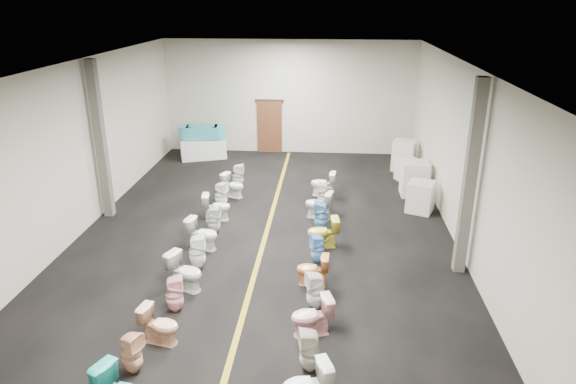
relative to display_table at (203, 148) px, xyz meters
name	(u,v)px	position (x,y,z in m)	size (l,w,h in m)	color
floor	(266,235)	(3.34, -6.85, -0.39)	(16.00, 16.00, 0.00)	black
ceiling	(263,65)	(3.34, -6.85, 4.11)	(16.00, 16.00, 0.00)	black
wall_back	(289,98)	(3.34, 1.15, 1.86)	(10.00, 10.00, 0.00)	#B9B79E
wall_front	(173,366)	(3.34, -14.85, 1.86)	(10.00, 10.00, 0.00)	#B9B79E
wall_left	(75,151)	(-1.66, -6.85, 1.86)	(16.00, 16.00, 0.00)	#B9B79E
wall_right	(465,160)	(8.34, -6.85, 1.86)	(16.00, 16.00, 0.00)	#B9B79E
aisle_stripe	(266,235)	(3.34, -6.85, -0.38)	(0.12, 15.60, 0.01)	olive
back_door	(270,127)	(2.54, 1.09, 0.66)	(1.00, 0.10, 2.10)	#562D19
door_frame	(269,101)	(2.54, 1.10, 1.73)	(1.15, 0.08, 0.10)	#331C11
column_left	(101,141)	(-1.41, -5.85, 1.86)	(0.25, 0.25, 4.50)	#59544C
column_right	(470,180)	(8.09, -8.35, 1.86)	(0.25, 0.25, 4.50)	#59544C
display_table	(203,148)	(0.00, 0.00, 0.00)	(1.74, 0.87, 0.77)	silver
bathtub	(202,132)	(0.00, 0.00, 0.68)	(1.85, 0.82, 0.55)	teal
appliance_crate_a	(421,197)	(7.74, -4.83, 0.08)	(0.72, 0.72, 0.93)	silver
appliance_crate_b	(414,179)	(7.74, -3.46, 0.17)	(0.81, 0.81, 1.11)	silver
appliance_crate_c	(408,170)	(7.74, -2.07, 0.00)	(0.68, 0.68, 0.78)	beige
appliance_crate_d	(404,155)	(7.74, -0.85, 0.16)	(0.77, 0.77, 1.10)	white
toilet_left_1	(132,353)	(1.75, -12.40, 0.00)	(0.35, 0.36, 0.78)	#E7AD87
toilet_left_2	(160,325)	(1.97, -11.57, -0.01)	(0.42, 0.73, 0.75)	#ECB28A
toilet_left_3	(174,294)	(1.95, -10.56, 0.01)	(0.36, 0.37, 0.80)	#F6AFB0
toilet_left_4	(185,272)	(1.94, -9.69, 0.03)	(0.47, 0.82, 0.84)	silver
toilet_left_5	(197,252)	(1.97, -8.77, 0.04)	(0.39, 0.39, 0.86)	white
toilet_left_6	(202,234)	(1.85, -7.77, 0.02)	(0.46, 0.81, 0.82)	white
toilet_left_7	(214,220)	(1.94, -6.85, 0.00)	(0.35, 0.36, 0.77)	silver
toilet_left_8	(217,207)	(1.82, -5.95, 0.01)	(0.45, 0.78, 0.80)	white
toilet_left_9	(221,195)	(1.76, -5.04, 0.03)	(0.37, 0.38, 0.83)	white
toilet_left_10	(233,185)	(1.96, -4.10, -0.01)	(0.43, 0.75, 0.76)	white
toilet_left_11	(238,176)	(1.97, -3.26, 0.03)	(0.37, 0.38, 0.83)	white
toilet_right_2	(310,350)	(4.76, -12.11, 0.02)	(0.36, 0.37, 0.81)	beige
toilet_right_3	(312,316)	(4.75, -11.11, 0.01)	(0.45, 0.78, 0.80)	#F4AFB3
toilet_right_4	(315,290)	(4.79, -10.21, 0.03)	(0.37, 0.38, 0.83)	white
toilet_right_5	(313,270)	(4.70, -9.29, -0.02)	(0.41, 0.72, 0.73)	#D48041
toilet_right_6	(318,249)	(4.78, -8.26, -0.02)	(0.33, 0.34, 0.73)	#6EABEA
toilet_right_7	(323,232)	(4.89, -7.41, 0.02)	(0.45, 0.79, 0.81)	gold
toilet_right_8	(321,216)	(4.83, -6.44, 0.04)	(0.38, 0.39, 0.85)	#5F9ECD
toilet_right_9	(319,205)	(4.74, -5.56, 0.02)	(0.46, 0.80, 0.82)	silver
toilet_right_10	(323,195)	(4.85, -4.68, -0.01)	(0.34, 0.35, 0.76)	#EEE8C0
toilet_right_11	(323,184)	(4.83, -3.76, 0.02)	(0.45, 0.79, 0.81)	white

